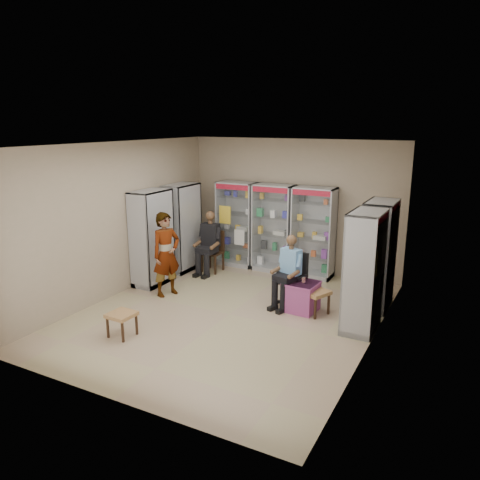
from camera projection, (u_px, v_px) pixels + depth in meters
The scene contains 18 objects.
floor at pixel (229, 314), 8.41m from camera, with size 6.00×6.00×0.00m, color tan.
room_shell at pixel (229, 206), 7.92m from camera, with size 5.02×6.02×3.01m.
cabinet_back_left at pixel (237, 224), 11.09m from camera, with size 0.90×0.50×2.00m, color #B4B7BC.
cabinet_back_mid at pixel (274, 228), 10.66m from camera, with size 0.90×0.50×2.00m, color #9FA2A6.
cabinet_back_right at pixel (313, 233), 10.23m from camera, with size 0.90×0.50×2.00m, color silver.
cabinet_right_far at pixel (378, 255), 8.53m from camera, with size 0.50×0.90×2.00m, color #9FA0A6.
cabinet_right_near at pixel (364, 272), 7.59m from camera, with size 0.50×0.90×2.00m, color #A8AAAF.
cabinet_left_far at pixel (182, 228), 10.71m from camera, with size 0.50×0.90×2.00m, color #A0A1A7.
cabinet_left_near at pixel (152, 238), 9.76m from camera, with size 0.50×0.90×2.00m, color #B1B4B9.
wooden_chair at pixel (212, 252), 10.71m from camera, with size 0.42×0.42×0.94m, color #321A13.
seated_customer at pixel (211, 244), 10.61m from camera, with size 0.44×0.60×1.34m, color black, non-canonical shape.
office_chair at pixel (292, 279), 8.74m from camera, with size 0.55×0.55×1.01m, color black.
seated_shopkeeper at pixel (291, 273), 8.66m from camera, with size 0.42×0.59×1.28m, color #6B9BD5, non-canonical shape.
pink_trunk at pixel (301, 296), 8.52m from camera, with size 0.56×0.54×0.54m, color #BA4A7A.
tea_glass at pixel (304, 280), 8.44m from camera, with size 0.07×0.07×0.09m, color #551C07.
woven_stool_a at pixel (315, 302), 8.39m from camera, with size 0.44×0.44×0.44m, color #A26944.
woven_stool_b at pixel (122, 324), 7.52m from camera, with size 0.40×0.40×0.40m, color #AB8948.
standing_man at pixel (166, 254), 9.17m from camera, with size 0.61×0.40×1.67m, color gray.
Camera 1 is at (3.80, -6.83, 3.38)m, focal length 35.00 mm.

